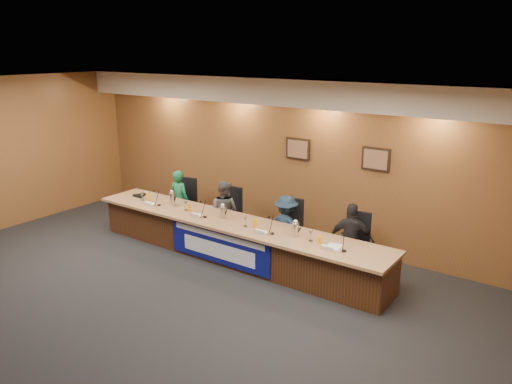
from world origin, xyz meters
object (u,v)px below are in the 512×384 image
at_px(panelist_d, 351,241).
at_px(office_chair_a, 183,207).
at_px(carafe_left, 172,199).
at_px(carafe_mid, 223,212).
at_px(office_chair_c, 289,232).
at_px(panelist_c, 286,228).
at_px(office_chair_d, 353,248).
at_px(panelist_a, 180,200).
at_px(panelist_b, 224,212).
at_px(speakerphone, 140,196).
at_px(banner, 219,246).
at_px(dais_body, 233,241).
at_px(office_chair_b, 227,217).
at_px(carafe_right, 295,230).

relative_size(panelist_d, office_chair_a, 2.70).
relative_size(carafe_left, carafe_mid, 1.20).
height_order(office_chair_a, office_chair_c, same).
height_order(panelist_c, panelist_d, panelist_d).
xyz_separation_m(panelist_c, office_chair_d, (1.29, 0.10, -0.12)).
distance_m(panelist_a, office_chair_d, 3.95).
xyz_separation_m(panelist_b, office_chair_a, (-1.20, 0.10, -0.15)).
bearing_deg(office_chair_a, office_chair_d, -10.40).
height_order(panelist_a, panelist_d, panelist_a).
height_order(office_chair_a, speakerphone, speakerphone).
xyz_separation_m(panelist_a, office_chair_a, (0.00, 0.10, -0.17)).
xyz_separation_m(panelist_a, panelist_b, (1.20, 0.00, -0.02)).
bearing_deg(banner, panelist_a, 152.41).
relative_size(panelist_a, panelist_d, 1.00).
height_order(banner, panelist_a, panelist_a).
distance_m(panelist_a, carafe_left, 0.73).
distance_m(panelist_c, carafe_mid, 1.18).
bearing_deg(speakerphone, panelist_b, 16.44).
bearing_deg(carafe_mid, dais_body, 4.01).
height_order(dais_body, office_chair_b, dais_body).
xyz_separation_m(panelist_d, speakerphone, (-4.56, -0.54, 0.13)).
bearing_deg(carafe_left, panelist_c, 14.27).
bearing_deg(carafe_left, carafe_right, -0.46).
bearing_deg(panelist_b, office_chair_d, 172.64).
bearing_deg(dais_body, carafe_left, -179.36).
bearing_deg(panelist_b, speakerphone, 6.99).
bearing_deg(panelist_c, speakerphone, 11.27).
bearing_deg(carafe_mid, office_chair_a, 157.77).
bearing_deg(speakerphone, panelist_d, 6.71).
distance_m(office_chair_a, carafe_mid, 1.83).
height_order(office_chair_a, carafe_right, carafe_right).
xyz_separation_m(panelist_c, panelist_d, (1.29, 0.00, 0.04)).
xyz_separation_m(panelist_c, carafe_left, (-2.28, -0.58, 0.28)).
distance_m(dais_body, carafe_right, 1.44).
xyz_separation_m(panelist_c, carafe_right, (0.56, -0.60, 0.26)).
bearing_deg(panelist_d, banner, 9.40).
bearing_deg(panelist_d, carafe_mid, -1.68).
xyz_separation_m(office_chair_c, carafe_left, (-2.28, -0.68, 0.40)).
height_order(carafe_left, speakerphone, carafe_left).
height_order(panelist_c, office_chair_c, panelist_c).
height_order(banner, office_chair_b, banner).
distance_m(panelist_d, office_chair_a, 3.95).
xyz_separation_m(banner, office_chair_c, (0.78, 1.08, 0.10)).
relative_size(panelist_c, carafe_mid, 5.50).
distance_m(panelist_b, panelist_c, 1.45).
distance_m(panelist_b, carafe_right, 2.11).
xyz_separation_m(banner, office_chair_a, (-1.87, 1.08, 0.10)).
distance_m(office_chair_c, carafe_right, 0.98).
distance_m(panelist_b, speakerphone, 1.90).
bearing_deg(office_chair_c, office_chair_d, -14.56).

